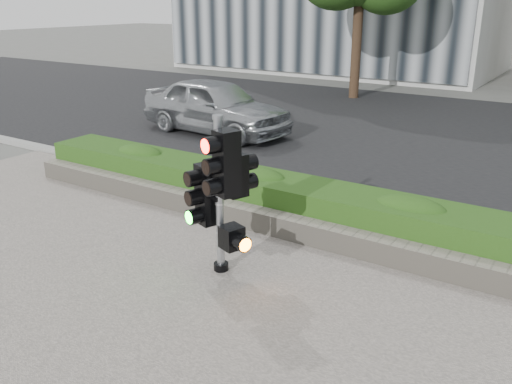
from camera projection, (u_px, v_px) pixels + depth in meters
ground at (229, 293)px, 7.00m from camera, size 120.00×120.00×0.00m
road at (440, 137)px, 14.90m from camera, size 60.00×13.00×0.02m
curb at (333, 213)px, 9.47m from camera, size 60.00×0.25×0.12m
stone_wall at (300, 229)px, 8.43m from camera, size 12.00×0.32×0.34m
hedge at (319, 206)px, 8.89m from camera, size 12.00×1.00×0.68m
traffic_signal at (222, 188)px, 7.13m from camera, size 0.81×0.67×2.18m
car_silver at (216, 106)px, 15.01m from camera, size 4.64×2.24×1.53m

